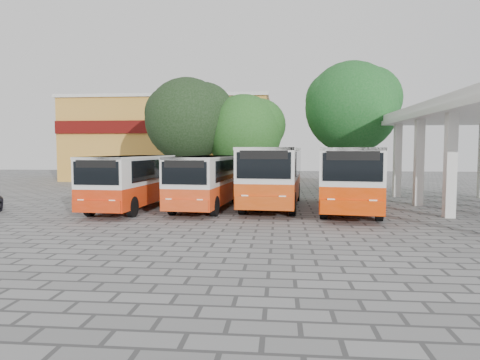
# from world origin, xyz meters

# --- Properties ---
(ground) EXTENTS (90.00, 90.00, 0.00)m
(ground) POSITION_xyz_m (0.00, 0.00, 0.00)
(ground) COLOR gray
(ground) RESTS_ON ground
(shophouse_block) EXTENTS (20.40, 10.40, 8.30)m
(shophouse_block) POSITION_xyz_m (-11.00, 25.99, 4.16)
(shophouse_block) COLOR gold
(shophouse_block) RESTS_ON ground
(bus_far_left) EXTENTS (2.71, 7.71, 2.74)m
(bus_far_left) POSITION_xyz_m (-7.28, 3.11, 1.59)
(bus_far_left) COLOR red
(bus_far_left) RESTS_ON ground
(bus_centre_left) EXTENTS (2.96, 7.73, 2.72)m
(bus_centre_left) POSITION_xyz_m (-3.51, 3.75, 1.58)
(bus_centre_left) COLOR #DE4113
(bus_centre_left) RESTS_ON ground
(bus_centre_right) EXTENTS (3.32, 8.95, 3.16)m
(bus_centre_right) POSITION_xyz_m (-0.11, 4.68, 1.83)
(bus_centre_right) COLOR #CC410A
(bus_centre_right) RESTS_ON ground
(bus_far_right) EXTENTS (3.89, 9.03, 3.14)m
(bus_far_right) POSITION_xyz_m (3.77, 3.56, 1.82)
(bus_far_right) COLOR #DE3600
(bus_far_right) RESTS_ON ground
(tree_left) EXTENTS (6.55, 6.24, 8.42)m
(tree_left) POSITION_xyz_m (-6.57, 13.57, 5.51)
(tree_left) COLOR #3A2B14
(tree_left) RESTS_ON ground
(tree_middle) EXTENTS (5.99, 5.70, 7.20)m
(tree_middle) POSITION_xyz_m (-2.39, 14.07, 4.54)
(tree_middle) COLOR black
(tree_middle) RESTS_ON ground
(tree_right) EXTENTS (7.14, 6.80, 9.60)m
(tree_right) POSITION_xyz_m (5.61, 14.64, 6.42)
(tree_right) COLOR black
(tree_right) RESTS_ON ground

